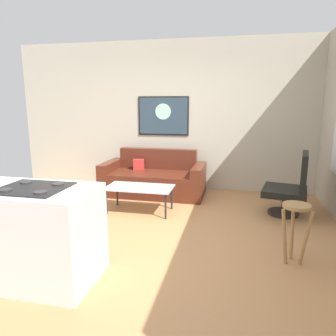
% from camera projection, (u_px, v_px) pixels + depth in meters
% --- Properties ---
extents(ground, '(6.40, 6.40, 0.04)m').
position_uv_depth(ground, '(139.00, 237.00, 3.96)').
color(ground, '#B27C4D').
extents(back_wall, '(6.40, 0.05, 2.80)m').
position_uv_depth(back_wall, '(175.00, 116.00, 5.99)').
color(back_wall, '#B5B09C').
rests_on(back_wall, ground).
extents(couch, '(1.85, 0.89, 0.80)m').
position_uv_depth(couch, '(154.00, 179.00, 5.74)').
color(couch, '#512215').
rests_on(couch, ground).
extents(coffee_table, '(1.01, 0.53, 0.40)m').
position_uv_depth(coffee_table, '(140.00, 189.00, 4.76)').
color(coffee_table, silver).
rests_on(coffee_table, ground).
extents(armchair, '(0.72, 0.74, 0.95)m').
position_uv_depth(armchair, '(291.00, 187.00, 4.60)').
color(armchair, black).
rests_on(armchair, ground).
extents(bar_stool, '(0.33, 0.32, 0.64)m').
position_uv_depth(bar_stool, '(296.00, 220.00, 3.20)').
color(bar_stool, '#9E7646').
rests_on(bar_stool, ground).
extents(kitchen_counter, '(1.72, 0.71, 0.91)m').
position_uv_depth(kitchen_counter, '(8.00, 232.00, 2.98)').
color(kitchen_counter, silver).
rests_on(kitchen_counter, ground).
extents(wall_painting, '(0.99, 0.03, 0.74)m').
position_uv_depth(wall_painting, '(163.00, 116.00, 6.00)').
color(wall_painting, black).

